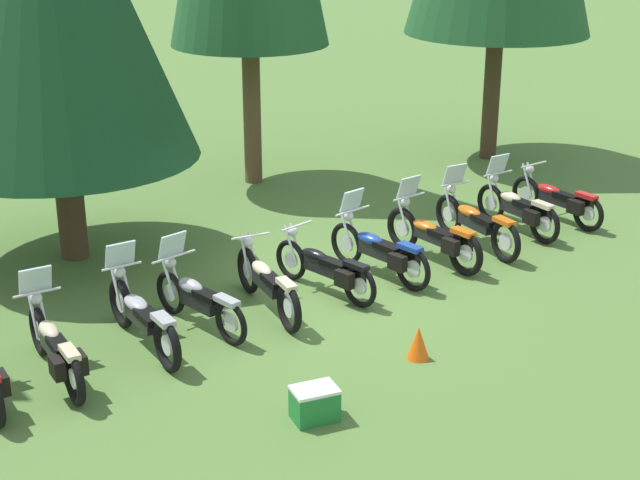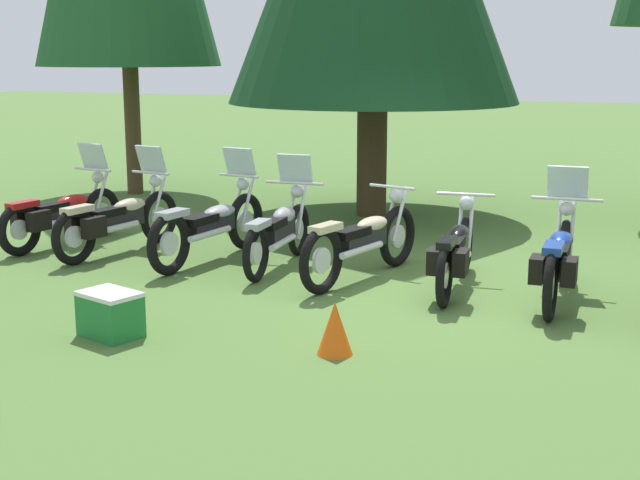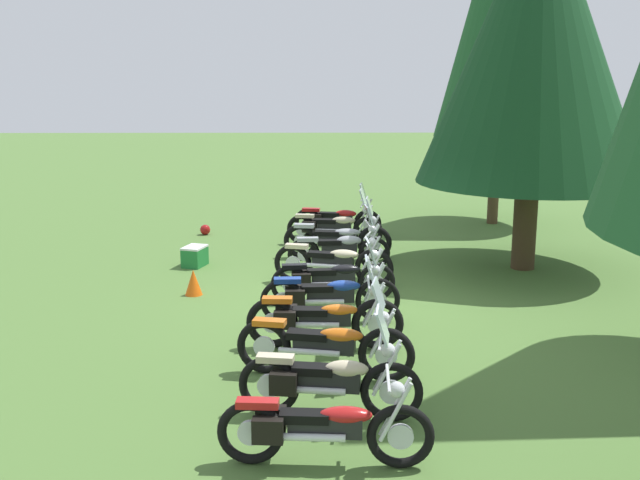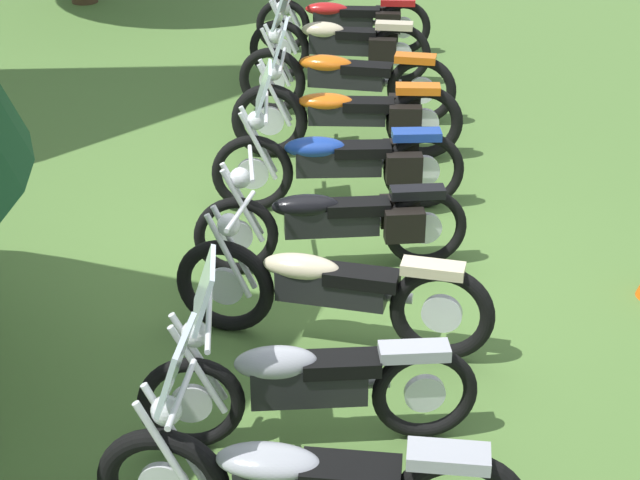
% 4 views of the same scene
% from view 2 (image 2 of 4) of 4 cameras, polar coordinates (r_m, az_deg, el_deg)
% --- Properties ---
extents(ground_plane, '(80.00, 80.00, 0.00)m').
position_cam_2_polar(ground_plane, '(10.15, 9.17, -3.08)').
color(ground_plane, '#4C7033').
extents(motorcycle_0, '(0.76, 2.20, 1.36)m').
position_cam_2_polar(motorcycle_0, '(12.63, -16.30, 1.64)').
color(motorcycle_0, black).
rests_on(motorcycle_0, ground_plane).
extents(motorcycle_1, '(0.76, 2.30, 1.37)m').
position_cam_2_polar(motorcycle_1, '(11.96, -12.89, 1.33)').
color(motorcycle_1, black).
rests_on(motorcycle_1, ground_plane).
extents(motorcycle_2, '(0.61, 2.39, 1.39)m').
position_cam_2_polar(motorcycle_2, '(11.32, -7.02, 1.00)').
color(motorcycle_2, black).
rests_on(motorcycle_2, ground_plane).
extents(motorcycle_3, '(0.77, 2.15, 1.35)m').
position_cam_2_polar(motorcycle_3, '(10.92, -2.60, 0.66)').
color(motorcycle_3, black).
rests_on(motorcycle_3, ground_plane).
extents(motorcycle_4, '(0.82, 2.32, 1.03)m').
position_cam_2_polar(motorcycle_4, '(10.34, 2.77, -0.05)').
color(motorcycle_4, black).
rests_on(motorcycle_4, ground_plane).
extents(motorcycle_5, '(0.68, 2.24, 1.00)m').
position_cam_2_polar(motorcycle_5, '(9.96, 8.71, -0.74)').
color(motorcycle_5, black).
rests_on(motorcycle_5, ground_plane).
extents(motorcycle_6, '(0.78, 2.30, 1.38)m').
position_cam_2_polar(motorcycle_6, '(9.71, 15.09, -1.10)').
color(motorcycle_6, black).
rests_on(motorcycle_6, ground_plane).
extents(picnic_cooler, '(0.65, 0.55, 0.43)m').
position_cam_2_polar(picnic_cooler, '(8.52, -13.32, -4.66)').
color(picnic_cooler, '#1E7233').
rests_on(picnic_cooler, ground_plane).
extents(traffic_cone, '(0.32, 0.32, 0.48)m').
position_cam_2_polar(traffic_cone, '(7.81, 0.97, -5.69)').
color(traffic_cone, '#EA590F').
rests_on(traffic_cone, ground_plane).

